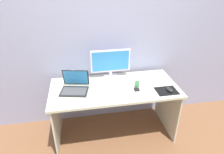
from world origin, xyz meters
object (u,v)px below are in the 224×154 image
(mouse, at_px, (170,90))
(phone_in_dock, at_px, (137,86))
(monitor, at_px, (111,63))
(laptop, at_px, (75,87))
(fishbowl, at_px, (73,75))
(keyboard_external, at_px, (117,96))

(mouse, xyz_separation_m, phone_in_dock, (-0.37, 0.09, 0.03))
(monitor, distance_m, laptop, 0.56)
(fishbowl, height_order, mouse, fishbowl)
(laptop, relative_size, mouse, 3.60)
(keyboard_external, xyz_separation_m, mouse, (0.63, 0.00, 0.02))
(monitor, bearing_deg, phone_in_dock, -57.24)
(phone_in_dock, bearing_deg, monitor, 122.76)
(mouse, bearing_deg, laptop, 159.11)
(monitor, relative_size, fishbowl, 3.47)
(fishbowl, xyz_separation_m, keyboard_external, (0.47, -0.47, -0.06))
(laptop, relative_size, phone_in_dock, 2.61)
(mouse, distance_m, phone_in_dock, 0.38)
(mouse, bearing_deg, phone_in_dock, 156.52)
(fishbowl, relative_size, mouse, 1.47)
(monitor, xyz_separation_m, mouse, (0.61, -0.47, -0.19))
(monitor, distance_m, phone_in_dock, 0.48)
(monitor, height_order, laptop, monitor)
(monitor, relative_size, keyboard_external, 1.30)
(mouse, bearing_deg, monitor, 133.10)
(phone_in_dock, bearing_deg, laptop, 169.85)
(monitor, xyz_separation_m, fishbowl, (-0.49, -0.00, -0.14))
(monitor, bearing_deg, keyboard_external, -91.65)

